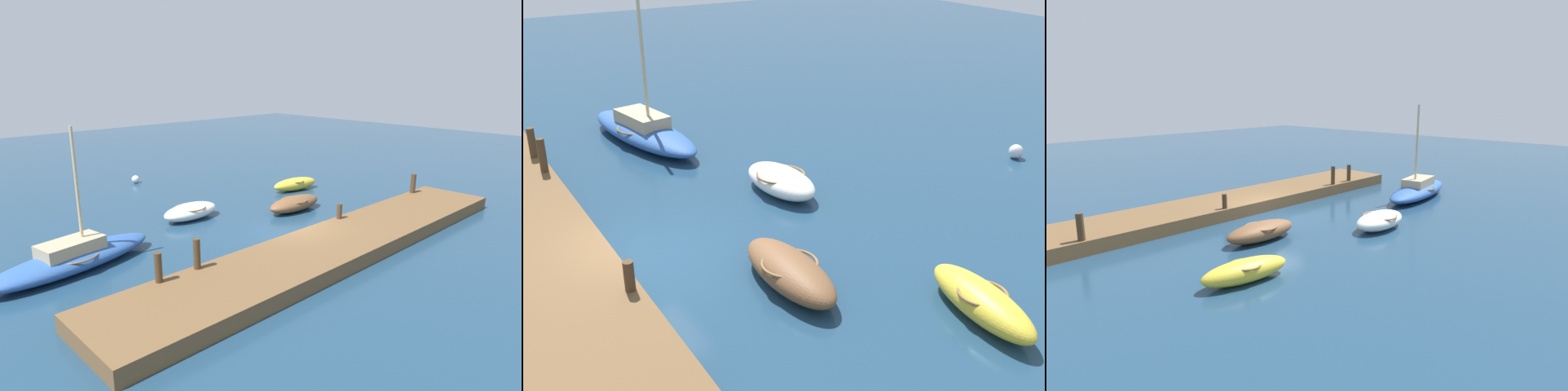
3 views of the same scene
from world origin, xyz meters
TOP-DOWN VIEW (x-y plane):
  - ground_plane at (0.00, 0.00)m, footprint 84.00×84.00m
  - dock_platform at (0.00, -2.50)m, footprint 21.27×3.49m
  - rowboat_white at (-1.78, 5.17)m, footprint 3.09×1.62m
  - rowboat_brown at (2.96, 2.53)m, footprint 3.40×1.38m
  - dinghy_yellow at (6.20, 5.41)m, footprint 3.28×1.47m
  - sailboat_blue at (-8.49, 3.18)m, footprint 6.85×2.94m
  - mooring_post_west at (-7.40, -1.00)m, footprint 0.24×0.24m
  - mooring_post_mid_west at (-5.89, -1.00)m, footprint 0.24×0.24m
  - mooring_post_mid_east at (2.10, -1.00)m, footprint 0.23×0.23m
  - mooring_post_east at (8.77, -1.00)m, footprint 0.27×0.27m
  - marker_buoy at (0.04, 13.86)m, footprint 0.50×0.50m

SIDE VIEW (x-z plane):
  - ground_plane at x=0.00m, z-range 0.00..0.00m
  - marker_buoy at x=0.04m, z-range 0.00..0.50m
  - dock_platform at x=0.00m, z-range 0.00..0.60m
  - dinghy_yellow at x=6.20m, z-range 0.01..0.77m
  - rowboat_brown at x=2.96m, z-range 0.01..0.79m
  - rowboat_white at x=-1.78m, z-range 0.01..0.80m
  - sailboat_blue at x=-8.49m, z-range -2.17..3.13m
  - mooring_post_mid_east at x=2.10m, z-range 0.60..1.30m
  - mooring_post_west at x=-7.40m, z-range 0.60..1.60m
  - mooring_post_east at x=8.77m, z-range 0.60..1.65m
  - mooring_post_mid_west at x=-5.89m, z-range 0.60..1.68m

